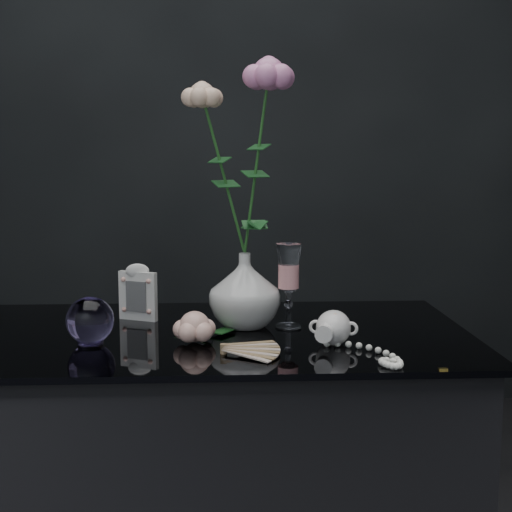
{
  "coord_description": "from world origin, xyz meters",
  "views": [
    {
      "loc": [
        0.02,
        -1.37,
        1.12
      ],
      "look_at": [
        0.09,
        0.02,
        0.92
      ],
      "focal_mm": 50.0,
      "sensor_mm": 36.0,
      "label": 1
    }
  ],
  "objects_px": {
    "loose_rose": "(195,327)",
    "paperweight": "(90,320)",
    "vase": "(245,290)",
    "picture_frame": "(138,292)",
    "wine_glass": "(289,286)",
    "pearl_jar": "(333,326)"
  },
  "relations": [
    {
      "from": "loose_rose",
      "to": "pearl_jar",
      "type": "xyz_separation_m",
      "value": [
        0.26,
        -0.02,
        0.0
      ]
    },
    {
      "from": "paperweight",
      "to": "loose_rose",
      "type": "relative_size",
      "value": 0.5
    },
    {
      "from": "vase",
      "to": "pearl_jar",
      "type": "xyz_separation_m",
      "value": [
        0.16,
        -0.14,
        -0.04
      ]
    },
    {
      "from": "wine_glass",
      "to": "pearl_jar",
      "type": "relative_size",
      "value": 0.73
    },
    {
      "from": "vase",
      "to": "wine_glass",
      "type": "distance_m",
      "value": 0.09
    },
    {
      "from": "picture_frame",
      "to": "pearl_jar",
      "type": "bearing_deg",
      "value": -4.72
    },
    {
      "from": "vase",
      "to": "paperweight",
      "type": "relative_size",
      "value": 1.72
    },
    {
      "from": "picture_frame",
      "to": "wine_glass",
      "type": "bearing_deg",
      "value": 9.53
    },
    {
      "from": "vase",
      "to": "paperweight",
      "type": "height_order",
      "value": "vase"
    },
    {
      "from": "pearl_jar",
      "to": "paperweight",
      "type": "bearing_deg",
      "value": -168.32
    },
    {
      "from": "loose_rose",
      "to": "paperweight",
      "type": "bearing_deg",
      "value": 154.1
    },
    {
      "from": "vase",
      "to": "loose_rose",
      "type": "xyz_separation_m",
      "value": [
        -0.1,
        -0.12,
        -0.05
      ]
    },
    {
      "from": "loose_rose",
      "to": "pearl_jar",
      "type": "distance_m",
      "value": 0.27
    },
    {
      "from": "wine_glass",
      "to": "loose_rose",
      "type": "relative_size",
      "value": 0.98
    },
    {
      "from": "wine_glass",
      "to": "paperweight",
      "type": "distance_m",
      "value": 0.41
    },
    {
      "from": "picture_frame",
      "to": "vase",
      "type": "bearing_deg",
      "value": 6.12
    },
    {
      "from": "picture_frame",
      "to": "paperweight",
      "type": "distance_m",
      "value": 0.21
    },
    {
      "from": "picture_frame",
      "to": "pearl_jar",
      "type": "xyz_separation_m",
      "value": [
        0.39,
        -0.22,
        -0.03
      ]
    },
    {
      "from": "wine_glass",
      "to": "picture_frame",
      "type": "distance_m",
      "value": 0.33
    },
    {
      "from": "wine_glass",
      "to": "pearl_jar",
      "type": "distance_m",
      "value": 0.16
    },
    {
      "from": "paperweight",
      "to": "pearl_jar",
      "type": "distance_m",
      "value": 0.46
    },
    {
      "from": "loose_rose",
      "to": "pearl_jar",
      "type": "height_order",
      "value": "pearl_jar"
    }
  ]
}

